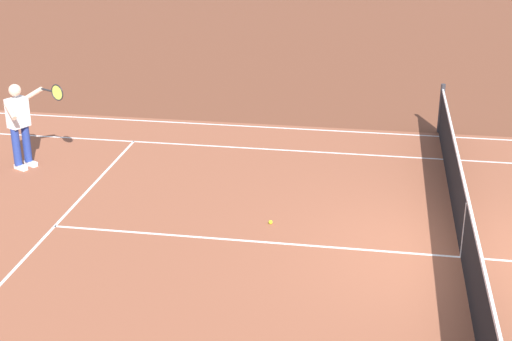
% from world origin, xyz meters
% --- Properties ---
extents(ground_plane, '(60.00, 60.00, 0.00)m').
position_xyz_m(ground_plane, '(0.00, 0.00, 0.00)').
color(ground_plane, brown).
extents(court_slab, '(24.20, 11.40, 0.00)m').
position_xyz_m(court_slab, '(0.00, 0.00, 0.00)').
color(court_slab, '#935138').
rests_on(court_slab, ground_plane).
extents(court_line_markings, '(23.85, 11.05, 0.01)m').
position_xyz_m(court_line_markings, '(0.00, 0.00, 0.00)').
color(court_line_markings, white).
rests_on(court_line_markings, ground_plane).
extents(tennis_net, '(0.10, 11.70, 1.08)m').
position_xyz_m(tennis_net, '(0.00, 0.00, 0.49)').
color(tennis_net, '#2D2D33').
rests_on(tennis_net, ground_plane).
extents(tennis_player_near, '(1.19, 0.75, 1.70)m').
position_xyz_m(tennis_player_near, '(8.01, -2.36, 0.93)').
color(tennis_player_near, navy).
rests_on(tennis_player_near, ground_plane).
extents(tennis_ball, '(0.07, 0.07, 0.07)m').
position_xyz_m(tennis_ball, '(2.97, -0.66, 0.03)').
color(tennis_ball, '#CCE01E').
rests_on(tennis_ball, ground_plane).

